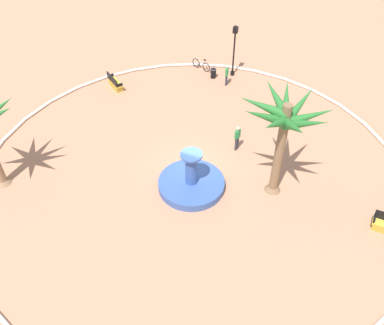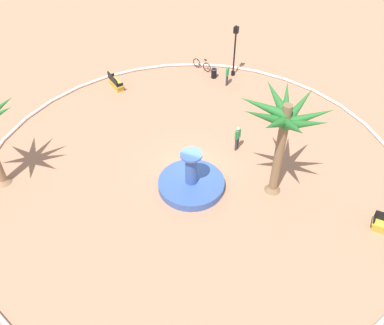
{
  "view_description": "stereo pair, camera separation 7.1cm",
  "coord_description": "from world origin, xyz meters",
  "px_view_note": "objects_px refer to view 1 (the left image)",
  "views": [
    {
      "loc": [
        -6.89,
        15.62,
        16.34
      ],
      "look_at": [
        -0.14,
        0.36,
        1.0
      ],
      "focal_mm": 38.99,
      "sensor_mm": 36.0,
      "label": 1
    },
    {
      "loc": [
        -6.95,
        15.59,
        16.34
      ],
      "look_at": [
        -0.14,
        0.36,
        1.0
      ],
      "focal_mm": 38.99,
      "sensor_mm": 36.0,
      "label": 2
    }
  ],
  "objects_px": {
    "fountain": "(191,183)",
    "bench_west": "(115,84)",
    "palm_tree_by_curb": "(284,123)",
    "lamppost": "(234,47)",
    "trash_bin": "(213,73)",
    "person_cyclist_helmet": "(227,74)",
    "person_cyclist_photo": "(237,137)",
    "bicycle_red_frame": "(201,65)"
  },
  "relations": [
    {
      "from": "fountain",
      "to": "bench_west",
      "type": "distance_m",
      "value": 11.37
    },
    {
      "from": "palm_tree_by_curb",
      "to": "bench_west",
      "type": "xyz_separation_m",
      "value": [
        13.09,
        -5.29,
        -4.15
      ]
    },
    {
      "from": "lamppost",
      "to": "trash_bin",
      "type": "xyz_separation_m",
      "value": [
        1.18,
        0.92,
        -1.92
      ]
    },
    {
      "from": "palm_tree_by_curb",
      "to": "lamppost",
      "type": "relative_size",
      "value": 1.47
    },
    {
      "from": "lamppost",
      "to": "trash_bin",
      "type": "distance_m",
      "value": 2.43
    },
    {
      "from": "fountain",
      "to": "trash_bin",
      "type": "distance_m",
      "value": 11.47
    },
    {
      "from": "palm_tree_by_curb",
      "to": "person_cyclist_helmet",
      "type": "height_order",
      "value": "palm_tree_by_curb"
    },
    {
      "from": "lamppost",
      "to": "fountain",
      "type": "bearing_deg",
      "value": 99.23
    },
    {
      "from": "lamppost",
      "to": "person_cyclist_photo",
      "type": "xyz_separation_m",
      "value": [
        -3.12,
        7.97,
        -1.37
      ]
    },
    {
      "from": "bench_west",
      "to": "person_cyclist_helmet",
      "type": "height_order",
      "value": "person_cyclist_helmet"
    },
    {
      "from": "person_cyclist_helmet",
      "to": "person_cyclist_photo",
      "type": "distance_m",
      "value": 7.19
    },
    {
      "from": "fountain",
      "to": "person_cyclist_helmet",
      "type": "distance_m",
      "value": 10.68
    },
    {
      "from": "palm_tree_by_curb",
      "to": "person_cyclist_photo",
      "type": "height_order",
      "value": "palm_tree_by_curb"
    },
    {
      "from": "fountain",
      "to": "bicycle_red_frame",
      "type": "xyz_separation_m",
      "value": [
        4.41,
        -11.79,
        0.05
      ]
    },
    {
      "from": "bench_west",
      "to": "bicycle_red_frame",
      "type": "height_order",
      "value": "bench_west"
    },
    {
      "from": "fountain",
      "to": "palm_tree_by_curb",
      "type": "distance_m",
      "value": 6.03
    },
    {
      "from": "palm_tree_by_curb",
      "to": "bench_west",
      "type": "bearing_deg",
      "value": -22.01
    },
    {
      "from": "trash_bin",
      "to": "person_cyclist_photo",
      "type": "distance_m",
      "value": 8.28
    },
    {
      "from": "bench_west",
      "to": "bicycle_red_frame",
      "type": "xyz_separation_m",
      "value": [
        -4.63,
        -4.9,
        0.04
      ]
    },
    {
      "from": "trash_bin",
      "to": "person_cyclist_helmet",
      "type": "relative_size",
      "value": 0.45
    },
    {
      "from": "bicycle_red_frame",
      "to": "bench_west",
      "type": "bearing_deg",
      "value": 46.62
    },
    {
      "from": "fountain",
      "to": "bench_west",
      "type": "height_order",
      "value": "fountain"
    },
    {
      "from": "person_cyclist_helmet",
      "to": "bicycle_red_frame",
      "type": "bearing_deg",
      "value": -27.26
    },
    {
      "from": "fountain",
      "to": "person_cyclist_photo",
      "type": "bearing_deg",
      "value": -106.47
    },
    {
      "from": "person_cyclist_helmet",
      "to": "bench_west",
      "type": "bearing_deg",
      "value": 26.74
    },
    {
      "from": "trash_bin",
      "to": "fountain",
      "type": "bearing_deg",
      "value": 105.77
    },
    {
      "from": "bench_west",
      "to": "lamppost",
      "type": "distance_m",
      "value": 8.93
    },
    {
      "from": "palm_tree_by_curb",
      "to": "lamppost",
      "type": "distance_m",
      "value": 12.17
    },
    {
      "from": "bicycle_red_frame",
      "to": "person_cyclist_helmet",
      "type": "bearing_deg",
      "value": 152.74
    },
    {
      "from": "trash_bin",
      "to": "palm_tree_by_curb",
      "type": "bearing_deg",
      "value": 127.24
    },
    {
      "from": "lamppost",
      "to": "bicycle_red_frame",
      "type": "height_order",
      "value": "lamppost"
    },
    {
      "from": "lamppost",
      "to": "bicycle_red_frame",
      "type": "relative_size",
      "value": 2.37
    },
    {
      "from": "palm_tree_by_curb",
      "to": "bicycle_red_frame",
      "type": "distance_m",
      "value": 13.87
    },
    {
      "from": "fountain",
      "to": "person_cyclist_helmet",
      "type": "relative_size",
      "value": 2.24
    },
    {
      "from": "lamppost",
      "to": "person_cyclist_photo",
      "type": "relative_size",
      "value": 2.35
    },
    {
      "from": "palm_tree_by_curb",
      "to": "trash_bin",
      "type": "xyz_separation_m",
      "value": [
        7.18,
        -9.44,
        -4.11
      ]
    },
    {
      "from": "person_cyclist_photo",
      "to": "bench_west",
      "type": "bearing_deg",
      "value": -15.89
    },
    {
      "from": "bench_west",
      "to": "person_cyclist_photo",
      "type": "xyz_separation_m",
      "value": [
        -10.21,
        2.91,
        0.6
      ]
    },
    {
      "from": "palm_tree_by_curb",
      "to": "person_cyclist_photo",
      "type": "relative_size",
      "value": 3.45
    },
    {
      "from": "person_cyclist_photo",
      "to": "person_cyclist_helmet",
      "type": "bearing_deg",
      "value": -64.74
    },
    {
      "from": "fountain",
      "to": "person_cyclist_helmet",
      "type": "bearing_deg",
      "value": -79.79
    },
    {
      "from": "fountain",
      "to": "bicycle_red_frame",
      "type": "relative_size",
      "value": 2.16
    }
  ]
}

